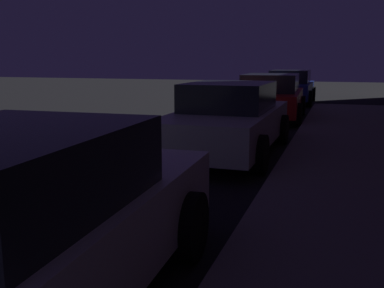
# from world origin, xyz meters

# --- Properties ---
(car_white) EXTENTS (2.09, 4.31, 1.43)m
(car_white) POSITION_xyz_m (2.85, 1.89, 0.70)
(car_white) COLOR silver
(car_white) RESTS_ON ground
(car_silver) EXTENTS (2.04, 4.60, 1.43)m
(car_silver) POSITION_xyz_m (2.85, 8.16, 0.70)
(car_silver) COLOR #B7B7BF
(car_silver) RESTS_ON ground
(car_red) EXTENTS (2.22, 4.28, 1.43)m
(car_red) POSITION_xyz_m (2.85, 13.79, 0.72)
(car_red) COLOR maroon
(car_red) RESTS_ON ground
(car_blue) EXTENTS (2.08, 4.50, 1.43)m
(car_blue) POSITION_xyz_m (2.85, 19.44, 0.70)
(car_blue) COLOR navy
(car_blue) RESTS_ON ground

